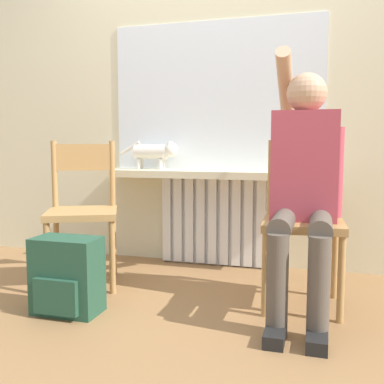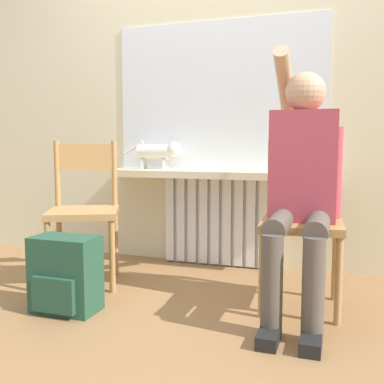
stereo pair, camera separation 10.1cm
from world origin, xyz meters
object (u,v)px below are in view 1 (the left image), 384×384
(chair_left, at_px, (83,209))
(backpack, at_px, (67,276))
(chair_right, at_px, (303,219))
(cat, at_px, (156,152))
(person, at_px, (304,179))

(chair_left, xyz_separation_m, backpack, (0.17, -0.47, -0.28))
(chair_left, bearing_deg, backpack, -94.79)
(chair_right, xyz_separation_m, cat, (-1.08, 0.61, 0.35))
(chair_left, xyz_separation_m, chair_right, (1.33, 0.00, 0.00))
(chair_left, height_order, person, person)
(chair_left, relative_size, chair_right, 1.00)
(cat, bearing_deg, chair_right, -29.46)
(chair_left, distance_m, person, 1.36)
(cat, height_order, backpack, cat)
(chair_right, bearing_deg, cat, 147.24)
(chair_left, height_order, backpack, chair_left)
(chair_left, distance_m, chair_right, 1.33)
(backpack, bearing_deg, chair_left, 110.19)
(person, distance_m, cat, 1.30)
(chair_left, distance_m, cat, 0.75)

